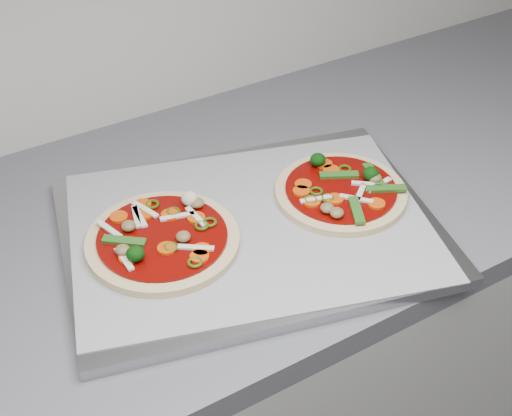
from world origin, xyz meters
TOP-DOWN VIEW (x-y plane):
  - base_cabinet at (0.00, 1.30)m, footprint 3.60×0.60m
  - countertop at (0.00, 1.30)m, footprint 3.60×0.60m
  - baking_tray at (-0.57, 1.22)m, footprint 0.59×0.49m
  - parchment at (-0.57, 1.22)m, footprint 0.57×0.49m
  - pizza_left at (-0.69, 1.25)m, footprint 0.21×0.21m
  - pizza_right at (-0.42, 1.21)m, footprint 0.25×0.25m

SIDE VIEW (x-z plane):
  - base_cabinet at x=0.00m, z-range 0.00..0.86m
  - countertop at x=0.00m, z-range 0.86..0.90m
  - baking_tray at x=-0.57m, z-range 0.90..0.92m
  - parchment at x=-0.57m, z-range 0.92..0.92m
  - pizza_right at x=-0.42m, z-range 0.91..0.94m
  - pizza_left at x=-0.69m, z-range 0.91..0.95m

